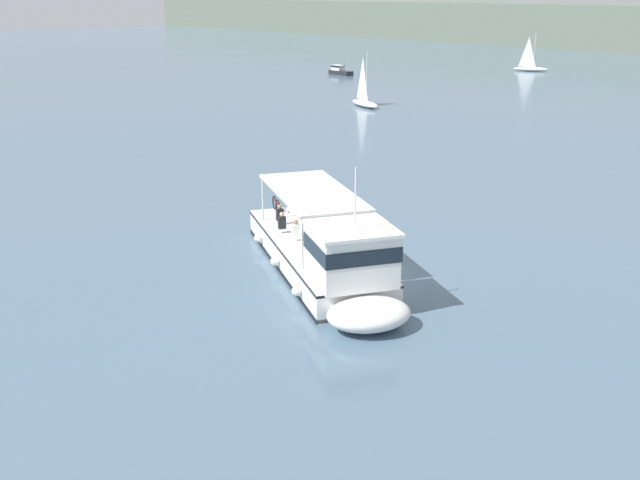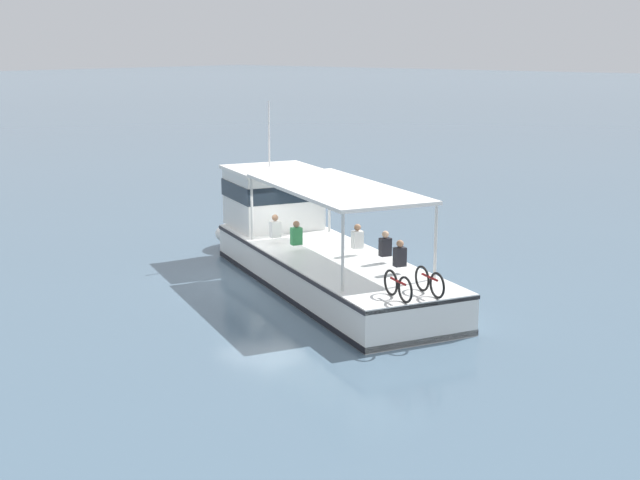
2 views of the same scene
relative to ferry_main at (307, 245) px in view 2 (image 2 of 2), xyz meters
name	(u,v)px [view 2 (image 2 of 2)]	position (x,y,z in m)	size (l,w,h in m)	color
ground_plane	(265,278)	(0.90, 0.96, -1.02)	(400.00, 400.00, 0.00)	slate
ferry_main	(307,245)	(0.00, 0.00, 0.00)	(12.79, 8.29, 5.32)	white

